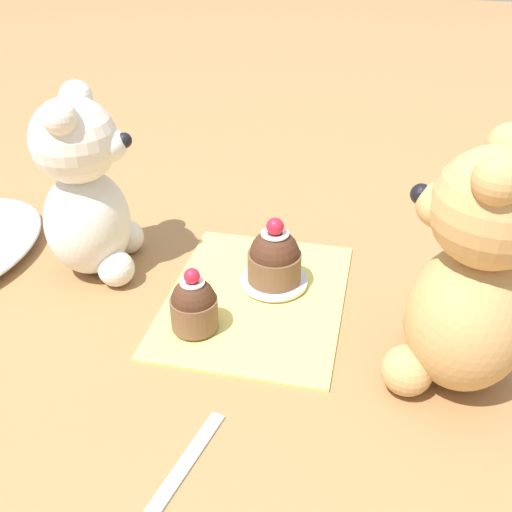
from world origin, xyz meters
TOP-DOWN VIEW (x-y plane):
  - ground_plane at (0.00, 0.00)m, footprint 4.00×4.00m
  - knitted_placemat at (0.00, 0.00)m, footprint 0.25×0.19m
  - teddy_bear_cream at (0.02, 0.20)m, footprint 0.13×0.12m
  - teddy_bear_tan at (-0.08, -0.20)m, footprint 0.14×0.13m
  - cupcake_near_cream_bear at (-0.07, 0.05)m, footprint 0.05×0.05m
  - saucer_plate at (0.03, -0.01)m, footprint 0.08×0.08m
  - cupcake_near_tan_bear at (0.03, -0.01)m, footprint 0.06×0.06m
  - teaspoon at (-0.23, 0.01)m, footprint 0.11×0.04m

SIDE VIEW (x-z plane):
  - ground_plane at x=0.00m, z-range 0.00..0.00m
  - teaspoon at x=-0.23m, z-range 0.00..0.01m
  - knitted_placemat at x=0.00m, z-range 0.00..0.01m
  - saucer_plate at x=0.03m, z-range 0.01..0.01m
  - cupcake_near_cream_bear at x=-0.07m, z-range 0.00..0.07m
  - cupcake_near_tan_bear at x=0.03m, z-range 0.00..0.08m
  - teddy_bear_cream at x=0.02m, z-range -0.01..0.21m
  - teddy_bear_tan at x=-0.08m, z-range -0.01..0.22m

